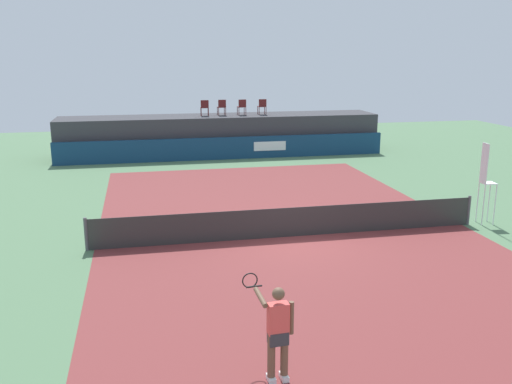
# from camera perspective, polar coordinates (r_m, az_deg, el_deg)

# --- Properties ---
(ground_plane) EXTENTS (48.00, 48.00, 0.00)m
(ground_plane) POSITION_cam_1_polar(r_m,az_deg,el_deg) (20.46, 1.34, -1.95)
(ground_plane) COLOR #4C704C
(court_inner) EXTENTS (12.00, 22.00, 0.00)m
(court_inner) POSITION_cam_1_polar(r_m,az_deg,el_deg) (17.68, 3.57, -4.57)
(court_inner) COLOR maroon
(court_inner) RESTS_ON ground
(sponsor_wall) EXTENTS (18.00, 0.22, 1.20)m
(sponsor_wall) POSITION_cam_1_polar(r_m,az_deg,el_deg) (30.41, -3.15, 4.49)
(sponsor_wall) COLOR navy
(sponsor_wall) RESTS_ON ground
(spectator_platform) EXTENTS (18.00, 2.80, 2.20)m
(spectator_platform) POSITION_cam_1_polar(r_m,az_deg,el_deg) (32.09, -3.68, 5.89)
(spectator_platform) COLOR #38383D
(spectator_platform) RESTS_ON ground
(spectator_chair_far_left) EXTENTS (0.47, 0.47, 0.89)m
(spectator_chair_far_left) POSITION_cam_1_polar(r_m,az_deg,el_deg) (31.68, -5.29, 8.66)
(spectator_chair_far_left) COLOR #561919
(spectator_chair_far_left) RESTS_ON spectator_platform
(spectator_chair_left) EXTENTS (0.46, 0.46, 0.89)m
(spectator_chair_left) POSITION_cam_1_polar(r_m,az_deg,el_deg) (31.90, -3.53, 8.73)
(spectator_chair_left) COLOR #561919
(spectator_chair_left) RESTS_ON spectator_platform
(spectator_chair_center) EXTENTS (0.46, 0.46, 0.89)m
(spectator_chair_center) POSITION_cam_1_polar(r_m,az_deg,el_deg) (32.00, -1.46, 8.77)
(spectator_chair_center) COLOR #561919
(spectator_chair_center) RESTS_ON spectator_platform
(spectator_chair_right) EXTENTS (0.44, 0.44, 0.89)m
(spectator_chair_right) POSITION_cam_1_polar(r_m,az_deg,el_deg) (32.22, 0.63, 8.81)
(spectator_chair_right) COLOR #561919
(spectator_chair_right) RESTS_ON spectator_platform
(umpire_chair) EXTENTS (0.48, 0.48, 2.76)m
(umpire_chair) POSITION_cam_1_polar(r_m,az_deg,el_deg) (20.09, 22.47, 1.33)
(umpire_chair) COLOR white
(umpire_chair) RESTS_ON ground
(tennis_net) EXTENTS (12.40, 0.02, 0.95)m
(tennis_net) POSITION_cam_1_polar(r_m,az_deg,el_deg) (17.54, 3.59, -3.10)
(tennis_net) COLOR #2D2D2D
(tennis_net) RESTS_ON ground
(net_post_near) EXTENTS (0.10, 0.10, 1.00)m
(net_post_near) POSITION_cam_1_polar(r_m,az_deg,el_deg) (17.03, -17.02, -4.16)
(net_post_near) COLOR #4C4C51
(net_post_near) RESTS_ON ground
(net_post_far) EXTENTS (0.10, 0.10, 1.00)m
(net_post_far) POSITION_cam_1_polar(r_m,az_deg,el_deg) (20.04, 20.95, -1.76)
(net_post_far) COLOR #4C4C51
(net_post_far) RESTS_ON ground
(tennis_player) EXTENTS (0.74, 1.13, 1.77)m
(tennis_player) POSITION_cam_1_polar(r_m,az_deg,el_deg) (9.97, 2.19, -13.97)
(tennis_player) COLOR white
(tennis_player) RESTS_ON court_inner
(tennis_ball) EXTENTS (0.07, 0.07, 0.07)m
(tennis_ball) POSITION_cam_1_polar(r_m,az_deg,el_deg) (19.42, 6.36, -2.80)
(tennis_ball) COLOR #D8EA33
(tennis_ball) RESTS_ON court_inner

